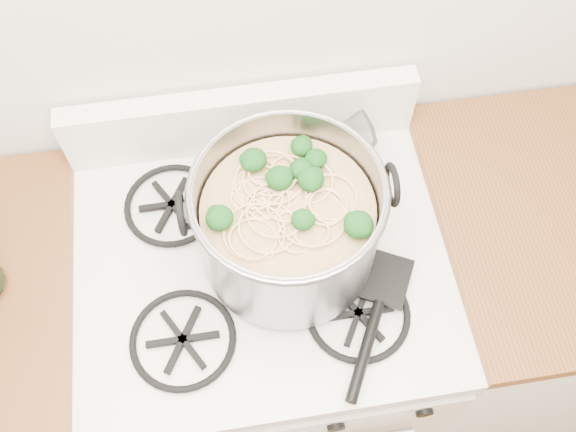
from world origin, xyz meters
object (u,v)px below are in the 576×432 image
at_px(spatula, 387,277).
at_px(gas_range, 268,335).
at_px(stock_pot, 288,224).
at_px(glass_bowl, 301,141).

bearing_deg(spatula, gas_range, -173.16).
xyz_separation_m(stock_pot, glass_bowl, (0.07, 0.25, -0.09)).
distance_m(gas_range, spatula, 0.56).
bearing_deg(gas_range, spatula, -20.88).
bearing_deg(glass_bowl, spatula, -71.97).
bearing_deg(spatula, glass_bowl, 135.75).
distance_m(gas_range, stock_pot, 0.60).
bearing_deg(glass_bowl, stock_pot, -105.11).
height_order(gas_range, spatula, spatula).
height_order(gas_range, stock_pot, stock_pot).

